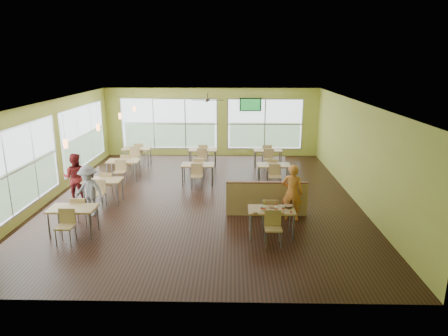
{
  "coord_description": "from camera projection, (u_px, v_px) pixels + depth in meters",
  "views": [
    {
      "loc": [
        0.98,
        -12.69,
        4.52
      ],
      "look_at": [
        0.72,
        -0.7,
        1.21
      ],
      "focal_mm": 32.0,
      "sensor_mm": 36.0,
      "label": 1
    }
  ],
  "objects": [
    {
      "name": "patron_maroon",
      "position": [
        75.0,
        177.0,
        12.92
      ],
      "size": [
        0.8,
        0.64,
        1.59
      ],
      "primitive_type": "imported",
      "rotation": [
        0.0,
        0.0,
        3.18
      ],
      "color": "maroon",
      "rests_on": "floor"
    },
    {
      "name": "cup_yellow",
      "position": [
        264.0,
        208.0,
        10.19
      ],
      "size": [
        0.09,
        0.09,
        0.33
      ],
      "color": "white",
      "rests_on": "main_table"
    },
    {
      "name": "cup_red_far",
      "position": [
        283.0,
        208.0,
        10.24
      ],
      "size": [
        0.09,
        0.09,
        0.31
      ],
      "color": "white",
      "rests_on": "main_table"
    },
    {
      "name": "half_wall_divider",
      "position": [
        267.0,
        198.0,
        11.77
      ],
      "size": [
        2.4,
        0.14,
        1.04
      ],
      "color": "tan",
      "rests_on": "floor"
    },
    {
      "name": "cup_blue",
      "position": [
        262.0,
        208.0,
        10.23
      ],
      "size": [
        0.09,
        0.09,
        0.34
      ],
      "color": "white",
      "rests_on": "main_table"
    },
    {
      "name": "patron_grey",
      "position": [
        89.0,
        191.0,
        11.69
      ],
      "size": [
        1.12,
        0.88,
        1.52
      ],
      "primitive_type": "imported",
      "rotation": [
        0.0,
        0.0,
        -0.36
      ],
      "color": "slate",
      "rests_on": "floor"
    },
    {
      "name": "ketchup_cup",
      "position": [
        291.0,
        212.0,
        10.1
      ],
      "size": [
        0.05,
        0.05,
        0.02
      ],
      "primitive_type": "cylinder",
      "color": "#951300",
      "rests_on": "main_table"
    },
    {
      "name": "pendant_lights",
      "position": [
        109.0,
        121.0,
        13.51
      ],
      "size": [
        0.11,
        7.31,
        0.86
      ],
      "color": "#2D2119",
      "rests_on": "ceiling"
    },
    {
      "name": "ceiling_fan",
      "position": [
        208.0,
        100.0,
        15.56
      ],
      "size": [
        1.25,
        1.25,
        0.29
      ],
      "color": "#2D2119",
      "rests_on": "ceiling"
    },
    {
      "name": "man_plaid",
      "position": [
        292.0,
        193.0,
        11.36
      ],
      "size": [
        0.69,
        0.54,
        1.65
      ],
      "primitive_type": "imported",
      "rotation": [
        0.0,
        0.0,
        2.87
      ],
      "color": "#E05418",
      "rests_on": "floor"
    },
    {
      "name": "window_bays",
      "position": [
        143.0,
        136.0,
        16.08
      ],
      "size": [
        9.24,
        10.24,
        2.38
      ],
      "color": "white",
      "rests_on": "room"
    },
    {
      "name": "cup_red_near",
      "position": [
        276.0,
        208.0,
        10.18
      ],
      "size": [
        0.09,
        0.09,
        0.33
      ],
      "color": "white",
      "rests_on": "main_table"
    },
    {
      "name": "dining_tables",
      "position": [
        178.0,
        166.0,
        14.95
      ],
      "size": [
        6.92,
        8.72,
        0.87
      ],
      "color": "tan",
      "rests_on": "floor"
    },
    {
      "name": "food_basket",
      "position": [
        288.0,
        206.0,
        10.43
      ],
      "size": [
        0.26,
        0.26,
        0.06
      ],
      "color": "black",
      "rests_on": "main_table"
    },
    {
      "name": "room",
      "position": [
        202.0,
        151.0,
        13.02
      ],
      "size": [
        12.0,
        12.04,
        3.2
      ],
      "color": "black",
      "rests_on": "ground"
    },
    {
      "name": "wrapper_left",
      "position": [
        255.0,
        213.0,
        10.03
      ],
      "size": [
        0.16,
        0.15,
        0.04
      ],
      "primitive_type": "ellipsoid",
      "rotation": [
        0.0,
        0.0,
        -0.13
      ],
      "color": "#AC7D53",
      "rests_on": "main_table"
    },
    {
      "name": "tv_backwall",
      "position": [
        250.0,
        105.0,
        18.44
      ],
      "size": [
        1.0,
        0.07,
        0.6
      ],
      "color": "black",
      "rests_on": "wall_back"
    },
    {
      "name": "wrapper_mid",
      "position": [
        272.0,
        207.0,
        10.41
      ],
      "size": [
        0.24,
        0.23,
        0.05
      ],
      "primitive_type": "ellipsoid",
      "rotation": [
        0.0,
        0.0,
        0.22
      ],
      "color": "#AC7D53",
      "rests_on": "main_table"
    },
    {
      "name": "main_table",
      "position": [
        271.0,
        213.0,
        10.35
      ],
      "size": [
        1.22,
        1.52,
        0.87
      ],
      "color": "tan",
      "rests_on": "floor"
    },
    {
      "name": "wrapper_right",
      "position": [
        282.0,
        213.0,
        10.02
      ],
      "size": [
        0.15,
        0.14,
        0.03
      ],
      "primitive_type": "ellipsoid",
      "rotation": [
        0.0,
        0.0,
        0.16
      ],
      "color": "#AC7D53",
      "rests_on": "main_table"
    }
  ]
}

